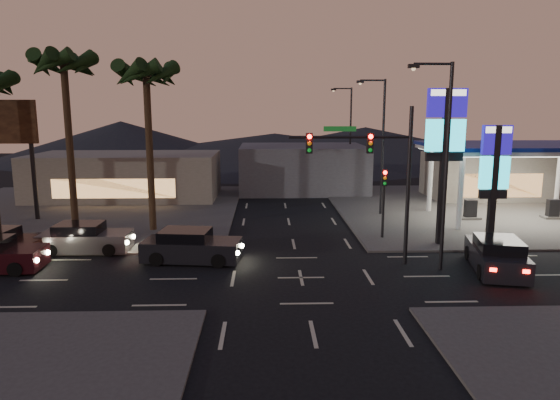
{
  "coord_description": "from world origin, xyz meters",
  "views": [
    {
      "loc": [
        -1.69,
        -22.47,
        7.82
      ],
      "look_at": [
        -0.87,
        4.1,
        3.0
      ],
      "focal_mm": 32.0,
      "sensor_mm": 36.0,
      "label": 1
    }
  ],
  "objects_px": {
    "car_lane_a_front": "(191,247)",
    "suv_station": "(496,255)",
    "gas_station": "(517,149)",
    "traffic_signal_mast": "(375,163)",
    "car_lane_b_front": "(85,239)",
    "pylon_sign_tall": "(445,135)",
    "pylon_sign_short": "(495,168)"
  },
  "relations": [
    {
      "from": "pylon_sign_short",
      "to": "car_lane_b_front",
      "type": "height_order",
      "value": "pylon_sign_short"
    },
    {
      "from": "pylon_sign_tall",
      "to": "car_lane_b_front",
      "type": "height_order",
      "value": "pylon_sign_tall"
    },
    {
      "from": "car_lane_b_front",
      "to": "suv_station",
      "type": "xyz_separation_m",
      "value": [
        21.39,
        -4.02,
        0.03
      ]
    },
    {
      "from": "pylon_sign_tall",
      "to": "traffic_signal_mast",
      "type": "height_order",
      "value": "pylon_sign_tall"
    },
    {
      "from": "gas_station",
      "to": "pylon_sign_short",
      "type": "bearing_deg",
      "value": -123.69
    },
    {
      "from": "car_lane_a_front",
      "to": "suv_station",
      "type": "height_order",
      "value": "suv_station"
    },
    {
      "from": "gas_station",
      "to": "pylon_sign_tall",
      "type": "height_order",
      "value": "pylon_sign_tall"
    },
    {
      "from": "car_lane_a_front",
      "to": "car_lane_b_front",
      "type": "xyz_separation_m",
      "value": [
        -6.15,
        1.94,
        -0.02
      ]
    },
    {
      "from": "car_lane_a_front",
      "to": "pylon_sign_tall",
      "type": "bearing_deg",
      "value": 10.76
    },
    {
      "from": "pylon_sign_tall",
      "to": "car_lane_a_front",
      "type": "height_order",
      "value": "pylon_sign_tall"
    },
    {
      "from": "pylon_sign_tall",
      "to": "gas_station",
      "type": "bearing_deg",
      "value": 40.91
    },
    {
      "from": "pylon_sign_short",
      "to": "car_lane_a_front",
      "type": "xyz_separation_m",
      "value": [
        -16.58,
        -1.67,
        -3.88
      ]
    },
    {
      "from": "pylon_sign_tall",
      "to": "pylon_sign_short",
      "type": "height_order",
      "value": "pylon_sign_tall"
    },
    {
      "from": "gas_station",
      "to": "pylon_sign_short",
      "type": "distance_m",
      "value": 9.02
    },
    {
      "from": "gas_station",
      "to": "traffic_signal_mast",
      "type": "bearing_deg",
      "value": -140.72
    },
    {
      "from": "pylon_sign_tall",
      "to": "pylon_sign_short",
      "type": "relative_size",
      "value": 1.29
    },
    {
      "from": "traffic_signal_mast",
      "to": "pylon_sign_short",
      "type": "bearing_deg",
      "value": 19.13
    },
    {
      "from": "gas_station",
      "to": "traffic_signal_mast",
      "type": "distance_m",
      "value": 15.82
    },
    {
      "from": "pylon_sign_short",
      "to": "gas_station",
      "type": "bearing_deg",
      "value": 56.31
    },
    {
      "from": "pylon_sign_tall",
      "to": "car_lane_b_front",
      "type": "bearing_deg",
      "value": -177.92
    },
    {
      "from": "gas_station",
      "to": "pylon_sign_short",
      "type": "relative_size",
      "value": 1.74
    },
    {
      "from": "traffic_signal_mast",
      "to": "suv_station",
      "type": "relative_size",
      "value": 1.49
    },
    {
      "from": "car_lane_a_front",
      "to": "suv_station",
      "type": "bearing_deg",
      "value": -7.79
    },
    {
      "from": "gas_station",
      "to": "car_lane_b_front",
      "type": "relative_size",
      "value": 2.43
    },
    {
      "from": "gas_station",
      "to": "car_lane_a_front",
      "type": "relative_size",
      "value": 2.29
    },
    {
      "from": "traffic_signal_mast",
      "to": "car_lane_b_front",
      "type": "xyz_separation_m",
      "value": [
        -15.49,
        2.78,
        -4.47
      ]
    },
    {
      "from": "pylon_sign_tall",
      "to": "suv_station",
      "type": "height_order",
      "value": "pylon_sign_tall"
    },
    {
      "from": "pylon_sign_short",
      "to": "suv_station",
      "type": "relative_size",
      "value": 1.3
    },
    {
      "from": "car_lane_b_front",
      "to": "suv_station",
      "type": "bearing_deg",
      "value": -10.65
    },
    {
      "from": "pylon_sign_short",
      "to": "traffic_signal_mast",
      "type": "xyz_separation_m",
      "value": [
        -7.24,
        -2.51,
        0.57
      ]
    },
    {
      "from": "gas_station",
      "to": "pylon_sign_tall",
      "type": "xyz_separation_m",
      "value": [
        -7.5,
        -6.5,
        1.31
      ]
    },
    {
      "from": "car_lane_a_front",
      "to": "suv_station",
      "type": "relative_size",
      "value": 0.99
    }
  ]
}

